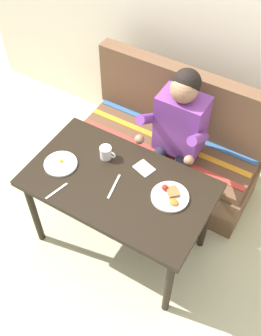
# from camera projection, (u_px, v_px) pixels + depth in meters

# --- Properties ---
(ground_plane) EXTENTS (8.00, 8.00, 0.00)m
(ground_plane) POSITION_uv_depth(u_px,v_px,m) (121.00, 240.00, 3.15)
(ground_plane) COLOR beige
(back_wall) EXTENTS (4.40, 0.10, 2.60)m
(back_wall) POSITION_uv_depth(u_px,v_px,m) (212.00, 10.00, 2.86)
(back_wall) COLOR beige
(back_wall) RESTS_ON ground
(table) EXTENTS (1.20, 0.70, 0.73)m
(table) POSITION_uv_depth(u_px,v_px,m) (119.00, 190.00, 2.66)
(table) COLOR black
(table) RESTS_ON ground
(couch) EXTENTS (1.44, 0.56, 1.00)m
(couch) POSITION_uv_depth(u_px,v_px,m) (169.00, 149.00, 3.32)
(couch) COLOR brown
(couch) RESTS_ON ground
(person) EXTENTS (0.45, 0.61, 1.21)m
(person) POSITION_uv_depth(u_px,v_px,m) (176.00, 132.00, 2.88)
(person) COLOR #75388F
(person) RESTS_ON ground
(plate_breakfast) EXTENTS (0.24, 0.24, 0.05)m
(plate_breakfast) POSITION_uv_depth(u_px,v_px,m) (170.00, 196.00, 2.51)
(plate_breakfast) COLOR white
(plate_breakfast) RESTS_ON table
(plate_eggs) EXTENTS (0.22, 0.22, 0.04)m
(plate_eggs) POSITION_uv_depth(u_px,v_px,m) (61.00, 164.00, 2.69)
(plate_eggs) COLOR white
(plate_eggs) RESTS_ON table
(coffee_mug) EXTENTS (0.12, 0.08, 0.09)m
(coffee_mug) POSITION_uv_depth(u_px,v_px,m) (106.00, 152.00, 2.70)
(coffee_mug) COLOR white
(coffee_mug) RESTS_ON table
(napkin) EXTENTS (0.15, 0.13, 0.01)m
(napkin) POSITION_uv_depth(u_px,v_px,m) (144.00, 168.00, 2.67)
(napkin) COLOR silver
(napkin) RESTS_ON table
(fork) EXTENTS (0.06, 0.17, 0.00)m
(fork) POSITION_uv_depth(u_px,v_px,m) (57.00, 191.00, 2.55)
(fork) COLOR silver
(fork) RESTS_ON table
(knife) EXTENTS (0.05, 0.20, 0.00)m
(knife) POSITION_uv_depth(u_px,v_px,m) (114.00, 186.00, 2.57)
(knife) COLOR silver
(knife) RESTS_ON table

